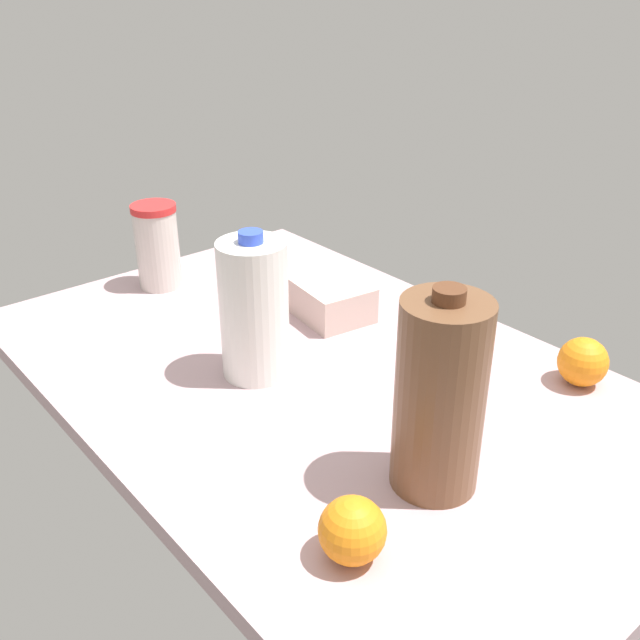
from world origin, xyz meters
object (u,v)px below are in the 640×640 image
at_px(tumbler_cup, 157,246).
at_px(orange_loose, 352,530).
at_px(chocolate_milk_jug, 440,396).
at_px(egg_carton, 309,285).
at_px(orange_far_back, 583,362).
at_px(milk_jug, 254,309).

xyz_separation_m(tumbler_cup, orange_loose, (0.82, -0.21, -0.05)).
bearing_deg(chocolate_milk_jug, tumbler_cup, 177.50).
relative_size(egg_carton, orange_loose, 3.89).
bearing_deg(egg_carton, chocolate_milk_jug, -14.84).
bearing_deg(tumbler_cup, orange_far_back, 22.85).
xyz_separation_m(egg_carton, orange_loose, (0.57, -0.40, 0.01)).
distance_m(chocolate_milk_jug, egg_carton, 0.59).
bearing_deg(orange_far_back, milk_jug, -134.06).
height_order(egg_carton, orange_loose, orange_loose).
height_order(chocolate_milk_jug, orange_loose, chocolate_milk_jug).
xyz_separation_m(milk_jug, orange_loose, (0.41, -0.16, -0.08)).
bearing_deg(milk_jug, orange_loose, -21.06).
bearing_deg(orange_far_back, egg_carton, -165.20).
bearing_deg(orange_far_back, tumbler_cup, -157.15).
xyz_separation_m(chocolate_milk_jug, orange_loose, (0.03, -0.17, -0.09)).
xyz_separation_m(milk_jug, chocolate_milk_jug, (0.38, 0.02, 0.02)).
height_order(milk_jug, chocolate_milk_jug, chocolate_milk_jug).
bearing_deg(milk_jug, egg_carton, 123.12).
distance_m(egg_carton, orange_far_back, 0.54).
xyz_separation_m(tumbler_cup, orange_far_back, (0.78, 0.33, -0.05)).
bearing_deg(orange_loose, tumbler_cup, 165.87).
distance_m(milk_jug, orange_far_back, 0.54).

